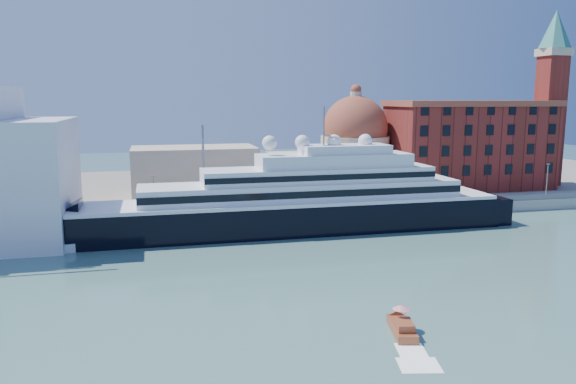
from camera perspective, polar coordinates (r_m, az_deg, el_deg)
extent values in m
plane|color=#3C6967|center=(90.40, 6.43, -7.12)|extent=(400.00, 400.00, 0.00)
cube|color=gray|center=(121.61, 0.92, -2.14)|extent=(180.00, 10.00, 2.50)
cube|color=slate|center=(161.03, -2.77, 0.62)|extent=(260.00, 72.00, 2.00)
cube|color=slate|center=(116.98, 1.48, -1.68)|extent=(180.00, 0.10, 1.20)
cube|color=black|center=(109.98, 0.35, -2.79)|extent=(83.93, 12.91, 6.99)
cone|color=black|center=(108.31, -22.98, -3.75)|extent=(10.76, 12.91, 12.91)
cube|color=black|center=(126.74, 19.09, -1.78)|extent=(6.46, 11.84, 6.46)
cube|color=white|center=(109.24, 0.35, -0.86)|extent=(81.78, 13.13, 0.65)
cube|color=white|center=(109.45, 1.44, 0.19)|extent=(62.41, 10.76, 3.23)
cube|color=black|center=(104.33, 2.21, -0.28)|extent=(62.41, 0.15, 1.29)
cube|color=white|center=(109.88, 3.07, 1.80)|extent=(45.20, 9.68, 2.80)
cube|color=white|center=(110.53, 4.69, 3.23)|extent=(30.13, 8.61, 2.58)
cube|color=white|center=(111.02, 5.76, 4.36)|extent=(17.22, 7.53, 1.72)
cylinder|color=slate|center=(109.35, 3.66, 6.68)|extent=(0.32, 0.32, 7.53)
sphere|color=white|center=(106.83, -1.89, 5.01)|extent=(2.80, 2.80, 2.80)
sphere|color=white|center=(108.33, 1.46, 5.08)|extent=(2.80, 2.80, 2.80)
sphere|color=white|center=(110.20, 4.72, 5.12)|extent=(2.80, 2.80, 2.80)
sphere|color=white|center=(112.40, 7.85, 5.15)|extent=(2.80, 2.80, 2.80)
cube|color=white|center=(104.46, -19.23, -4.96)|extent=(13.73, 8.15, 1.74)
cube|color=white|center=(104.59, -18.11, -4.08)|extent=(4.97, 3.92, 1.30)
cube|color=brown|center=(65.39, 11.49, -13.51)|extent=(3.63, 6.99, 1.11)
cube|color=brown|center=(64.03, 11.74, -13.12)|extent=(2.34, 3.10, 0.89)
cylinder|color=slate|center=(65.37, 11.42, -12.20)|extent=(0.07, 0.07, 1.78)
cone|color=red|center=(65.01, 11.45, -11.38)|extent=(2.00, 2.00, 0.44)
cube|color=maroon|center=(157.07, 17.92, 4.36)|extent=(42.00, 18.00, 22.00)
cube|color=brown|center=(156.56, 18.14, 8.56)|extent=(43.00, 19.00, 1.50)
cube|color=maroon|center=(170.50, 24.97, 6.50)|extent=(6.00, 6.00, 35.00)
cube|color=beige|center=(170.83, 25.41, 12.70)|extent=(7.00, 7.00, 2.00)
cone|color=#3A7F74|center=(171.37, 25.55, 14.69)|extent=(8.40, 8.40, 10.00)
cylinder|color=beige|center=(149.64, 6.77, 2.98)|extent=(18.00, 18.00, 14.00)
sphere|color=brown|center=(148.90, 6.84, 6.43)|extent=(17.00, 17.00, 17.00)
cylinder|color=beige|center=(148.70, 6.90, 9.51)|extent=(3.00, 3.00, 3.00)
cube|color=beige|center=(143.68, 1.80, 1.97)|extent=(18.00, 14.00, 10.00)
cube|color=beige|center=(140.72, -9.48, 2.10)|extent=(30.00, 16.00, 12.00)
cylinder|color=slate|center=(113.86, -13.44, -0.51)|extent=(0.24, 0.24, 8.00)
cube|color=slate|center=(113.24, -13.52, 1.53)|extent=(0.80, 0.30, 0.25)
cylinder|color=slate|center=(117.80, 1.30, 0.08)|extent=(0.24, 0.24, 8.00)
cube|color=slate|center=(117.21, 1.31, 2.05)|extent=(0.80, 0.30, 0.25)
cylinder|color=slate|center=(128.80, 14.30, 0.59)|extent=(0.24, 0.24, 8.00)
cube|color=slate|center=(128.26, 14.37, 2.40)|extent=(0.80, 0.30, 0.25)
cylinder|color=slate|center=(145.27, 24.81, 0.99)|extent=(0.24, 0.24, 8.00)
cube|color=slate|center=(144.79, 24.92, 2.59)|extent=(0.80, 0.30, 0.25)
cylinder|color=slate|center=(115.56, -8.58, 2.29)|extent=(0.50, 0.50, 18.00)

